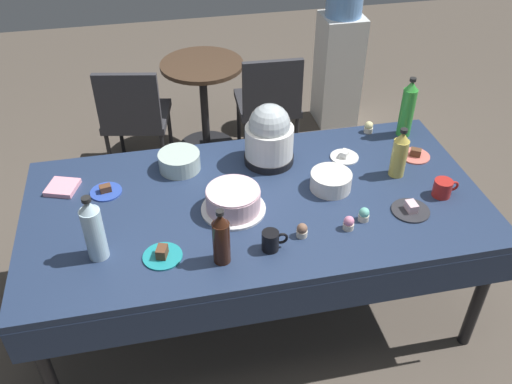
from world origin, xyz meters
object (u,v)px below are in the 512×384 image
at_px(cupcake_rose, 364,214).
at_px(soda_bottle_water, 93,230).
at_px(glass_salad_bowl, 179,161).
at_px(dessert_plate_white, 344,156).
at_px(round_cafe_table, 203,91).
at_px(dessert_plate_charcoal, 411,209).
at_px(dessert_plate_coral, 415,155).
at_px(cupcake_lemon, 369,127).
at_px(ceramic_snack_bowl, 331,181).
at_px(soda_bottle_cola, 221,238).
at_px(maroon_chair_left, 134,114).
at_px(frosted_layer_cake, 233,201).
at_px(dessert_plate_teal, 162,255).
at_px(coffee_mug_red, 443,188).
at_px(dessert_plate_cobalt, 106,191).
at_px(cupcake_cocoa, 302,230).
at_px(soda_bottle_ginger_ale, 400,154).
at_px(cupcake_mint, 349,223).
at_px(soda_bottle_lime_soda, 407,109).
at_px(coffee_mug_black, 271,241).
at_px(water_cooler, 339,54).
at_px(slow_cooker, 269,136).
at_px(maroon_chair_right, 269,100).
at_px(potluck_table, 256,210).

xyz_separation_m(cupcake_rose, soda_bottle_water, (-1.18, 0.01, 0.11)).
bearing_deg(glass_salad_bowl, dessert_plate_white, -5.27).
bearing_deg(round_cafe_table, dessert_plate_white, -67.27).
bearing_deg(dessert_plate_charcoal, dessert_plate_coral, 62.79).
relative_size(cupcake_lemon, round_cafe_table, 0.09).
bearing_deg(ceramic_snack_bowl, soda_bottle_cola, -147.37).
bearing_deg(maroon_chair_left, dessert_plate_charcoal, -52.92).
bearing_deg(dessert_plate_charcoal, ceramic_snack_bowl, 141.64).
bearing_deg(frosted_layer_cake, dessert_plate_coral, 13.21).
bearing_deg(dessert_plate_teal, round_cafe_table, 77.92).
xyz_separation_m(ceramic_snack_bowl, coffee_mug_red, (0.51, -0.16, -0.00)).
bearing_deg(dessert_plate_cobalt, ceramic_snack_bowl, -10.07).
distance_m(cupcake_cocoa, soda_bottle_ginger_ale, 0.70).
relative_size(dessert_plate_cobalt, cupcake_rose, 2.29).
height_order(cupcake_mint, maroon_chair_left, maroon_chair_left).
relative_size(frosted_layer_cake, dessert_plate_charcoal, 1.70).
height_order(soda_bottle_cola, round_cafe_table, soda_bottle_cola).
bearing_deg(dessert_plate_cobalt, cupcake_mint, -24.86).
xyz_separation_m(dessert_plate_teal, cupcake_cocoa, (0.61, 0.01, 0.02)).
height_order(dessert_plate_teal, cupcake_mint, cupcake_mint).
relative_size(dessert_plate_teal, dessert_plate_cobalt, 1.10).
distance_m(dessert_plate_teal, round_cafe_table, 2.01).
distance_m(cupcake_cocoa, soda_bottle_lime_soda, 1.07).
relative_size(cupcake_mint, soda_bottle_water, 0.21).
bearing_deg(coffee_mug_black, cupcake_rose, 12.17).
bearing_deg(water_cooler, dessert_plate_white, -108.34).
bearing_deg(dessert_plate_teal, glass_salad_bowl, 77.83).
height_order(ceramic_snack_bowl, dessert_plate_teal, ceramic_snack_bowl).
relative_size(glass_salad_bowl, coffee_mug_red, 1.66).
bearing_deg(maroon_chair_left, slow_cooker, -58.08).
bearing_deg(soda_bottle_cola, ceramic_snack_bowl, 32.63).
relative_size(glass_salad_bowl, soda_bottle_water, 0.68).
bearing_deg(soda_bottle_water, soda_bottle_ginger_ale, 11.22).
height_order(glass_salad_bowl, cupcake_lemon, glass_salad_bowl).
bearing_deg(soda_bottle_ginger_ale, soda_bottle_water, -168.78).
bearing_deg(cupcake_lemon, ceramic_snack_bowl, -129.19).
bearing_deg(coffee_mug_red, soda_bottle_ginger_ale, 125.28).
bearing_deg(soda_bottle_cola, cupcake_cocoa, 11.82).
bearing_deg(coffee_mug_black, water_cooler, 64.10).
height_order(cupcake_cocoa, soda_bottle_lime_soda, soda_bottle_lime_soda).
xyz_separation_m(ceramic_snack_bowl, maroon_chair_right, (0.02, 1.41, -0.30)).
distance_m(glass_salad_bowl, dessert_plate_teal, 0.65).
bearing_deg(maroon_chair_left, coffee_mug_black, -72.52).
height_order(dessert_plate_charcoal, soda_bottle_cola, soda_bottle_cola).
height_order(dessert_plate_charcoal, water_cooler, water_cooler).
height_order(dessert_plate_teal, water_cooler, water_cooler).
distance_m(potluck_table, coffee_mug_red, 0.91).
bearing_deg(soda_bottle_ginger_ale, frosted_layer_cake, -172.67).
distance_m(potluck_table, ceramic_snack_bowl, 0.39).
distance_m(frosted_layer_cake, cupcake_cocoa, 0.36).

